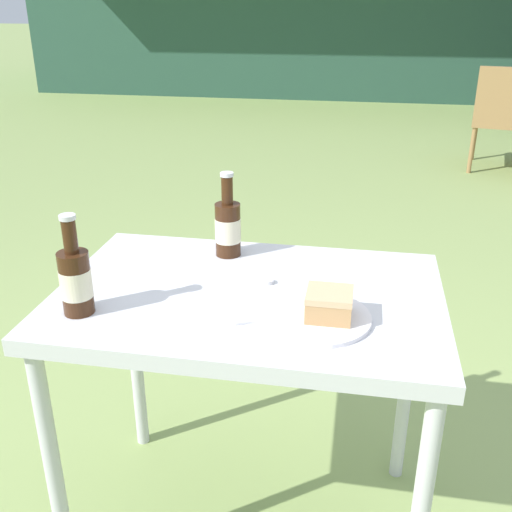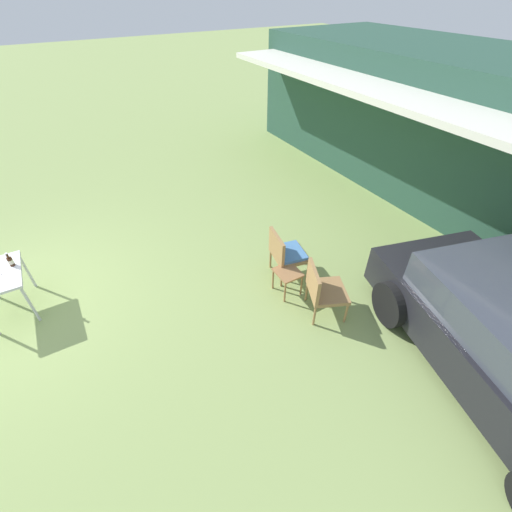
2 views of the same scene
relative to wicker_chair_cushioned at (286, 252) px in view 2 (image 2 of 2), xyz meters
name	(u,v)px [view 2 (image 2 of 2)]	position (x,y,z in m)	size (l,w,h in m)	color
ground_plane	(19,309)	(-1.43, -4.09, -0.49)	(60.00, 60.00, 0.00)	#8CA35B
cabin_building	(451,121)	(-1.12, 5.30, 0.97)	(10.24, 4.95, 2.89)	#284C3D
wicker_chair_cushioned	(286,252)	(0.00, 0.00, 0.00)	(0.66, 0.64, 0.88)	#9E7547
wicker_chair_plain	(322,288)	(0.98, -0.02, 0.01)	(0.74, 0.72, 0.88)	#9E7547
garden_side_table	(288,275)	(0.37, -0.21, -0.12)	(0.40, 0.37, 0.44)	#996B42
cola_bottle_near	(11,261)	(-1.53, -3.88, 0.34)	(0.07, 0.07, 0.23)	#381E0F
loose_bottle_cap	(1,274)	(-1.39, -4.04, 0.26)	(0.03, 0.03, 0.01)	silver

